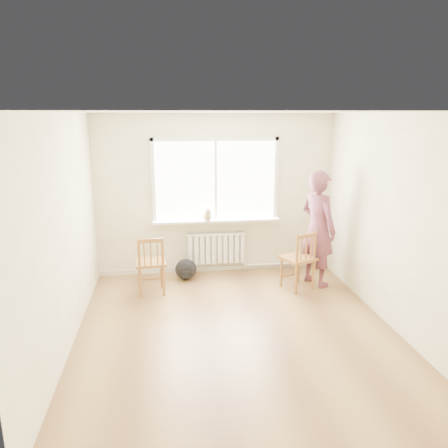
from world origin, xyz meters
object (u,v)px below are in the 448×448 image
object	(u,v)px
chair_right	(300,260)
person	(318,229)
backpack	(186,269)
cat	(207,215)
chair_left	(151,265)

from	to	relation	value
chair_right	person	bearing A→B (deg)	-174.48
chair_right	person	xyz separation A→B (m)	(0.33, 0.19, 0.45)
backpack	chair_right	bearing A→B (deg)	-20.51
chair_right	cat	xyz separation A→B (m)	(-1.36, 0.83, 0.58)
cat	backpack	xyz separation A→B (m)	(-0.38, -0.18, -0.88)
chair_left	person	world-z (taller)	person
chair_left	backpack	size ratio (longest dim) A/B	2.59
chair_right	backpack	distance (m)	1.88
chair_left	person	size ratio (longest dim) A/B	0.49
person	cat	size ratio (longest dim) A/B	4.87
person	backpack	size ratio (longest dim) A/B	5.23
chair_left	cat	xyz separation A→B (m)	(0.93, 0.69, 0.59)
chair_left	chair_right	bearing A→B (deg)	171.91
chair_left	chair_right	xyz separation A→B (m)	(2.29, -0.14, 0.01)
chair_left	cat	world-z (taller)	cat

